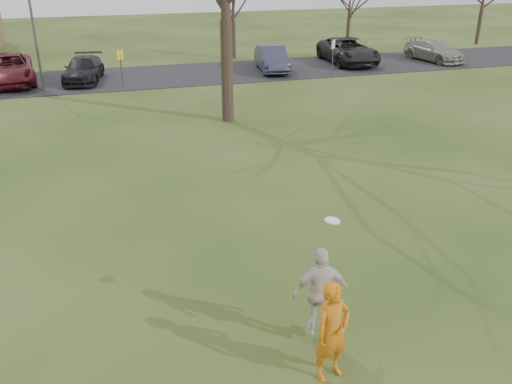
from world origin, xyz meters
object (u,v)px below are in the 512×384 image
player_defender (332,332)px  car_2 (8,69)px  car_3 (83,69)px  car_7 (434,51)px  car_6 (348,51)px  car_5 (272,59)px  catching_play (321,292)px  lamp_post (31,13)px

player_defender → car_2: player_defender is taller
car_3 → car_7: 22.43m
car_6 → car_5: bearing=-167.1°
car_2 → car_6: car_6 is taller
car_7 → catching_play: 30.50m
car_2 → car_3: (3.97, -0.59, -0.13)m
player_defender → catching_play: size_ratio=0.78×
player_defender → car_3: bearing=84.0°
car_6 → lamp_post: size_ratio=0.91×
player_defender → car_3: 25.73m
car_2 → car_3: car_2 is taller
car_2 → car_3: bearing=-15.3°
car_7 → car_2: bearing=166.8°
car_2 → car_7: bearing=-8.6°
car_5 → lamp_post: bearing=-164.0°
car_6 → car_7: 5.91m
car_5 → lamp_post: (-13.10, -1.96, 3.20)m
player_defender → catching_play: bearing=65.0°
car_7 → catching_play: (-18.38, -24.33, 0.41)m
car_7 → catching_play: size_ratio=1.89×
player_defender → car_7: size_ratio=0.41×
car_5 → catching_play: size_ratio=1.87×
player_defender → car_3: size_ratio=0.41×
catching_play → car_3: bearing=99.4°
car_5 → car_6: car_6 is taller
car_6 → catching_play: (-12.55, -25.24, 0.27)m
car_5 → catching_play: bearing=-98.6°
player_defender → car_7: 31.33m
car_6 → player_defender: bearing=-113.3°
car_3 → car_6: car_6 is taller
car_5 → player_defender: bearing=-98.4°
car_5 → lamp_post: size_ratio=0.71×
catching_play → lamp_post: size_ratio=0.38×
car_2 → car_7: car_2 is taller
car_3 → car_6: size_ratio=0.80×
car_5 → car_7: 11.39m
car_3 → lamp_post: 4.48m
car_3 → car_5: size_ratio=1.02×
car_2 → car_7: 26.41m
car_2 → car_5: size_ratio=1.28×
car_3 → catching_play: 24.86m
car_6 → car_7: bearing=-6.2°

